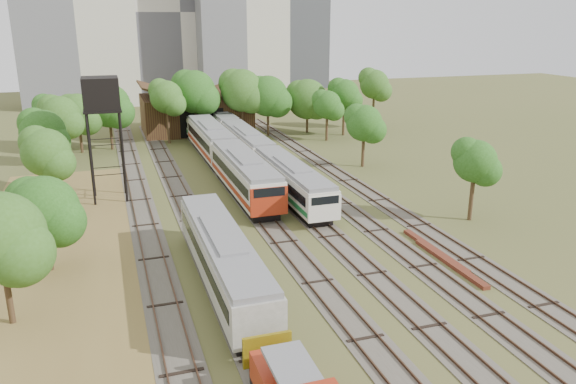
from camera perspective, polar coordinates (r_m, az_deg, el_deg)
name	(u,v)px	position (r m, az deg, el deg)	size (l,w,h in m)	color
ground	(366,300)	(35.98, 7.91, -10.79)	(240.00, 240.00, 0.00)	#475123
dry_grass_patch	(64,285)	(40.19, -21.78, -8.78)	(14.00, 60.00, 0.04)	brown
tracks	(253,189)	(57.59, -3.57, 0.28)	(24.60, 80.00, 0.19)	#4C473D
railcar_red_set	(226,156)	(63.05, -6.34, 3.68)	(3.26, 34.57, 4.04)	black
railcar_green_set	(247,144)	(69.90, -4.20, 4.87)	(2.90, 52.08, 3.58)	black
railcar_rear	(189,119)	(89.45, -10.05, 7.29)	(2.69, 16.08, 3.32)	black
old_grey_coach	(223,258)	(36.77, -6.60, -6.67)	(2.93, 18.00, 3.62)	black
water_tower	(101,97)	(55.12, -18.45, 9.12)	(3.38, 3.38, 11.68)	black
rail_pile_near	(450,263)	(41.95, 16.10, -6.90)	(0.56, 8.43, 0.28)	maroon
rail_pile_far	(434,250)	(43.80, 14.64, -5.73)	(0.52, 8.32, 0.27)	maroon
maintenance_shed	(196,112)	(88.46, -9.34, 7.98)	(16.45, 11.55, 7.58)	#361E13
tree_band_left	(38,159)	(52.27, -24.02, 3.12)	(6.91, 65.94, 8.24)	#382616
tree_band_far	(230,97)	(81.73, -5.88, 9.59)	(48.71, 9.99, 9.83)	#382616
tree_band_right	(370,123)	(66.40, 8.30, 6.96)	(5.62, 38.57, 7.31)	#382616
tower_centre	(175,12)	(129.40, -11.46, 17.45)	(20.00, 18.00, 36.00)	#BCB4AB
tower_far_right	(299,30)	(146.61, 1.12, 16.14)	(12.00, 12.00, 28.00)	#3E4146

